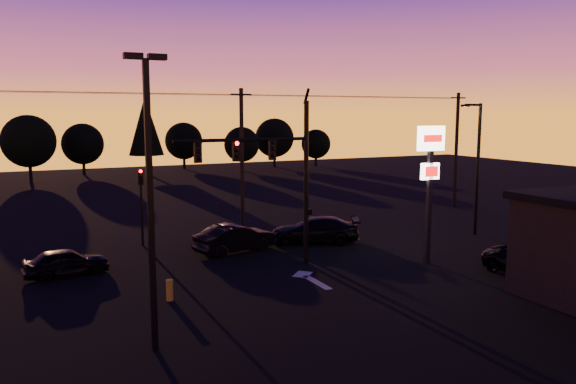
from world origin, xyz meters
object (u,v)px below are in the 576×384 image
at_px(traffic_signal_mast, 276,166).
at_px(secondary_signal, 141,195).
at_px(car_mid, 236,238).
at_px(parking_lot_light, 150,184).
at_px(bollard, 170,290).
at_px(car_right, 314,230).
at_px(streetlight, 477,163).
at_px(car_left, 66,262).
at_px(pylon_sign, 430,165).
at_px(suv_parked, 534,260).

bearing_deg(traffic_signal_mast, secondary_signal, 123.19).
bearing_deg(car_mid, parking_lot_light, 133.62).
bearing_deg(bollard, car_mid, 50.99).
height_order(secondary_signal, car_right, secondary_signal).
relative_size(streetlight, car_mid, 1.76).
bearing_deg(car_right, car_mid, -64.31).
distance_m(streetlight, car_left, 23.62).
distance_m(car_mid, car_right, 4.85).
bearing_deg(bollard, parking_lot_light, -109.34).
xyz_separation_m(traffic_signal_mast, parking_lot_light, (-7.40, -6.99, 0.33)).
bearing_deg(parking_lot_light, car_mid, 58.16).
distance_m(streetlight, car_right, 10.77).
bearing_deg(car_left, car_right, -92.43).
xyz_separation_m(streetlight, car_left, (-23.27, 1.43, -3.78)).
height_order(pylon_sign, car_right, pylon_sign).
xyz_separation_m(secondary_signal, suv_parked, (15.27, -13.60, -2.24)).
height_order(secondary_signal, bollard, secondary_signal).
relative_size(traffic_signal_mast, car_right, 1.68).
relative_size(parking_lot_light, bollard, 10.83).
bearing_deg(secondary_signal, pylon_sign, -39.77).
bearing_deg(parking_lot_light, streetlight, 21.65).
height_order(car_right, suv_parked, car_right).
bearing_deg(suv_parked, car_left, 128.94).
height_order(traffic_signal_mast, pylon_sign, traffic_signal_mast).
height_order(parking_lot_light, streetlight, parking_lot_light).
height_order(streetlight, bollard, streetlight).
distance_m(secondary_signal, suv_parked, 20.57).
height_order(parking_lot_light, car_left, parking_lot_light).
height_order(secondary_signal, parking_lot_light, parking_lot_light).
bearing_deg(streetlight, car_left, 176.49).
height_order(streetlight, car_mid, streetlight).
bearing_deg(car_left, bollard, -154.48).
xyz_separation_m(parking_lot_light, streetlight, (21.41, 8.50, -0.85)).
relative_size(parking_lot_light, pylon_sign, 1.34).
bearing_deg(car_mid, streetlight, -113.53).
bearing_deg(bollard, secondary_signal, 84.67).
distance_m(secondary_signal, car_left, 6.69).
xyz_separation_m(traffic_signal_mast, car_left, (-9.26, 2.94, -4.30)).
xyz_separation_m(car_mid, suv_parked, (11.04, -9.94, -0.13)).
bearing_deg(car_left, car_mid, -90.55).
bearing_deg(traffic_signal_mast, car_left, 162.40).
height_order(traffic_signal_mast, suv_parked, traffic_signal_mast).
distance_m(traffic_signal_mast, car_mid, 5.72).
bearing_deg(car_mid, bollard, 126.45).
height_order(traffic_signal_mast, car_left, traffic_signal_mast).
height_order(traffic_signal_mast, bollard, traffic_signal_mast).
xyz_separation_m(parking_lot_light, suv_parked, (17.77, 0.88, -4.65)).
bearing_deg(parking_lot_light, bollard, 70.66).
xyz_separation_m(pylon_sign, car_mid, (-7.78, 6.33, -4.17)).
distance_m(pylon_sign, suv_parked, 6.49).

